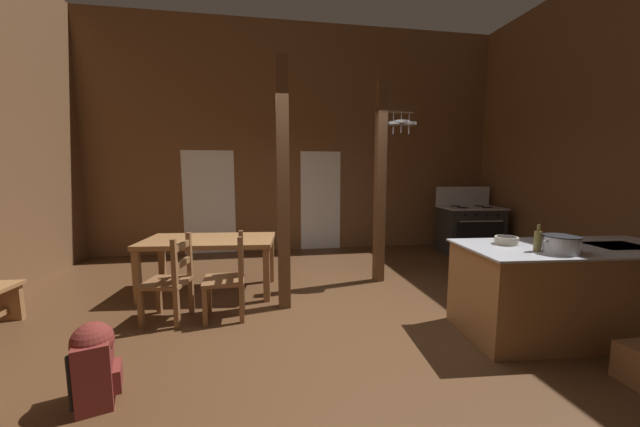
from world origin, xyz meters
The scene contains 15 objects.
ground_plane centered at (0.00, 0.00, -0.05)m, with size 9.01×8.02×0.10m, color #4C301C.
wall_back centered at (0.00, 3.68, 2.29)m, with size 9.01×0.14×4.57m, color brown.
glazed_door_back_left centered at (-1.85, 3.60, 1.02)m, with size 1.00×0.01×2.05m, color white.
glazed_panel_back_right centered at (0.41, 3.60, 1.02)m, with size 0.84×0.01×2.05m, color white.
kitchen_island centered at (2.22, -0.59, 0.45)m, with size 2.23×1.13×0.90m.
stove_range centered at (3.32, 2.74, 0.48)m, with size 1.21×0.91×1.32m.
support_post_with_pot_rack centered at (0.94, 1.35, 1.58)m, with size 0.60×0.23×2.92m.
support_post_center centered at (-0.56, 0.57, 1.46)m, with size 0.14×0.14×2.92m.
dining_table centered at (-1.52, 1.26, 0.65)m, with size 1.78×1.07×0.74m.
ladderback_chair_near_window centered at (-1.81, 0.40, 0.45)m, with size 0.52×0.52×0.95m.
ladderback_chair_by_post centered at (-1.19, 0.39, 0.45)m, with size 0.45×0.45×0.95m.
backpack centered at (-1.99, -0.94, 0.31)m, with size 0.36×0.37×0.60m.
stockpot_on_counter centered at (1.85, -0.82, 0.98)m, with size 0.37×0.30×0.16m.
mixing_bowl_on_counter centered at (1.63, -0.39, 0.94)m, with size 0.22×0.22×0.08m.
bottle_tall_on_counter centered at (1.69, -0.72, 1.00)m, with size 0.07×0.07×0.25m.
Camera 1 is at (-0.81, -3.41, 1.63)m, focal length 19.05 mm.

